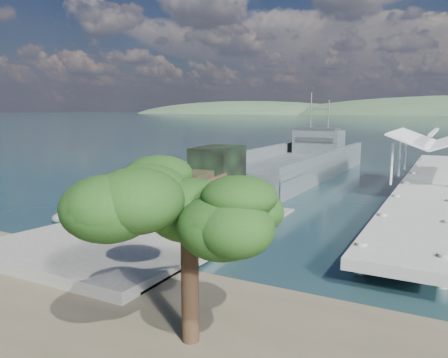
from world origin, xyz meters
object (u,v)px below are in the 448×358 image
soldier (134,201)px  overhang_tree (183,192)px  military_truck (208,181)px  pier (430,176)px  landing_craft (291,168)px

soldier → overhang_tree: bearing=-47.4°
military_truck → overhang_tree: size_ratio=1.39×
pier → overhang_tree: size_ratio=6.80×
landing_craft → military_truck: bearing=-84.6°
soldier → overhang_tree: size_ratio=0.31×
soldier → overhang_tree: (10.38, -10.23, 3.22)m
military_truck → overhang_tree: overhang_tree is taller
pier → military_truck: pier is taller
landing_craft → overhang_tree: (8.45, -33.65, 3.91)m
pier → military_truck: bearing=-127.7°
military_truck → soldier: (-3.40, -3.22, -1.03)m
landing_craft → soldier: bearing=-93.5°
military_truck → soldier: bearing=-141.3°
soldier → pier: bearing=47.8°
landing_craft → overhang_tree: 34.91m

